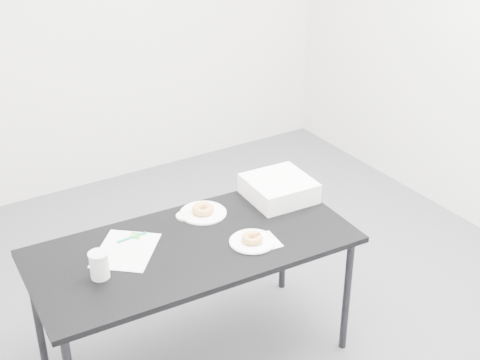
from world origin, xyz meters
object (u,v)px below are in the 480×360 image
donut_far (203,209)px  donut_near (252,238)px  plate_far (203,213)px  bakery_box (279,188)px  plate_near (252,242)px  table (193,253)px  scorecard (126,250)px  coffee_cup (99,265)px  pen (132,237)px

donut_far → donut_near: bearing=-79.6°
plate_far → bakery_box: bakery_box is taller
plate_near → table: bearing=150.2°
plate_near → bakery_box: bakery_box is taller
scorecard → coffee_cup: coffee_cup is taller
pen → bakery_box: 0.80m
scorecard → plate_far: 0.47m
table → plate_far: bearing=53.9°
donut_near → plate_far: 0.36m
table → donut_far: donut_far is taller
plate_near → plate_far: bearing=100.4°
plate_near → bakery_box: size_ratio=0.68×
pen → donut_far: bearing=1.5°
bakery_box → table: bearing=-162.0°
bakery_box → donut_far: bearing=174.8°
coffee_cup → pen: bearing=41.4°
plate_near → bakery_box: (0.35, 0.29, 0.05)m
table → scorecard: size_ratio=4.82×
table → pen: 0.29m
plate_far → coffee_cup: bearing=-159.5°
donut_near → coffee_cup: 0.70m
donut_far → coffee_cup: (-0.63, -0.23, 0.04)m
plate_near → donut_near: 0.02m
table → coffee_cup: 0.47m
bakery_box → donut_near: bearing=-136.9°
pen → bakery_box: size_ratio=0.47×
donut_far → coffee_cup: coffee_cup is taller
table → scorecard: 0.31m
plate_near → plate_far: 0.35m
scorecard → plate_far: size_ratio=1.36×
scorecard → donut_near: 0.57m
plate_far → donut_far: bearing=0.0°
plate_near → scorecard: bearing=154.7°
plate_near → coffee_cup: size_ratio=1.75×
pen → plate_far: bearing=1.5°
plate_near → donut_far: size_ratio=1.96×
donut_far → bakery_box: bakery_box is taller
scorecard → donut_near: (0.52, -0.24, 0.02)m
scorecard → plate_near: (0.52, -0.24, 0.00)m
pen → plate_near: (0.45, -0.32, -0.00)m
pen → plate_far: pen is taller
table → pen: pen is taller
table → plate_far: plate_far is taller
scorecard → bakery_box: (0.86, 0.04, 0.05)m
plate_far → coffee_cup: size_ratio=1.90×
donut_near → plate_far: (-0.06, 0.35, -0.02)m
scorecard → pen: (0.06, 0.08, 0.01)m
donut_near → scorecard: bearing=154.7°
table → plate_near: plate_near is taller
pen → donut_far: 0.39m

